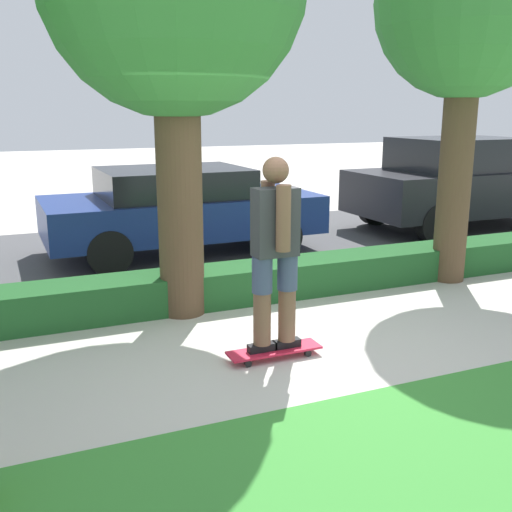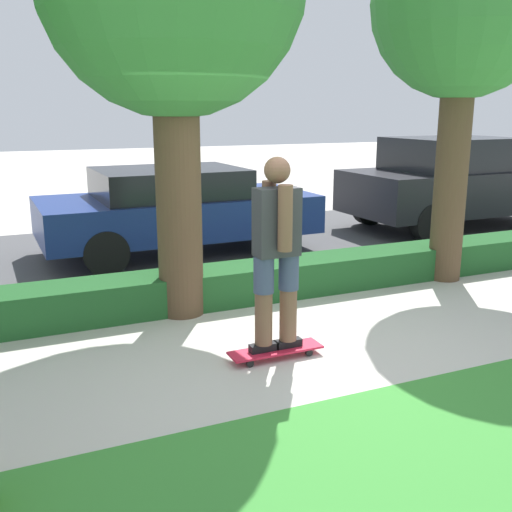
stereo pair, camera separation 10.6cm
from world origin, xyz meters
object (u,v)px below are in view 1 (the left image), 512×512
Objects in this scene: parked_car_middle at (180,208)px; skateboard at (274,351)px; parked_car_rear at (460,182)px; tree_far at (468,10)px; skater_person at (275,250)px.

skateboard is at bearing -95.91° from parked_car_middle.
skateboard is 0.21× the size of parked_car_rear.
skateboard is 0.19× the size of tree_far.
parked_car_rear is (5.73, 4.20, 0.79)m from skateboard.
skateboard is at bearing -153.43° from skater_person.
parked_car_rear is at bearing 47.25° from tree_far.
parked_car_rear reaches higher than parked_car_middle.
parked_car_rear is at bearing -2.32° from parked_car_middle.
skateboard is 7.15m from parked_car_rear.
skater_person is 7.10m from parked_car_rear.
tree_far is 1.09× the size of parked_car_rear.
parked_car_rear is at bearing 36.27° from skateboard.
parked_car_rear is (5.35, -0.13, 0.16)m from parked_car_middle.
skater_person is 0.38× the size of tree_far.
skater_person reaches higher than parked_car_rear.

